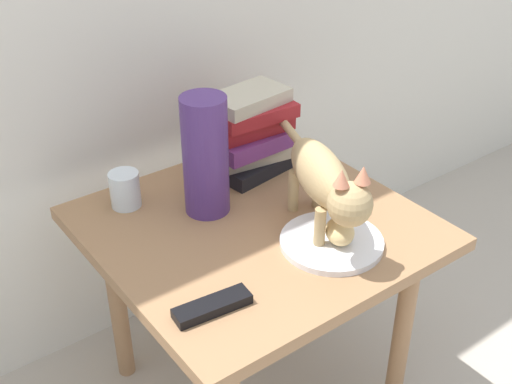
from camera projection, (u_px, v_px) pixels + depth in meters
side_table at (256, 248)px, 1.51m from camera, size 0.69×0.67×0.52m
plate at (332, 242)px, 1.39m from camera, size 0.22×0.22×0.01m
bread_roll at (340, 231)px, 1.37m from camera, size 0.09×0.10×0.05m
cat at (325, 180)px, 1.37m from camera, size 0.20×0.46×0.23m
book_stack at (251, 133)px, 1.61m from camera, size 0.22×0.15×0.22m
green_vase at (205, 156)px, 1.44m from camera, size 0.10×0.10×0.28m
candle_jar at (125, 191)px, 1.51m from camera, size 0.07×0.07×0.08m
tv_remote at (212, 306)px, 1.22m from camera, size 0.15×0.06×0.02m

